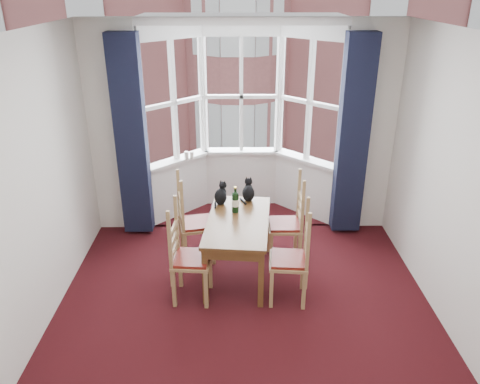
{
  "coord_description": "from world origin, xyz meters",
  "views": [
    {
      "loc": [
        -0.1,
        -3.67,
        3.17
      ],
      "look_at": [
        -0.04,
        1.05,
        1.05
      ],
      "focal_mm": 35.0,
      "sensor_mm": 36.0,
      "label": 1
    }
  ],
  "objects_px": {
    "chair_left_near": "(183,260)",
    "cat_left": "(221,195)",
    "dining_table": "(238,228)",
    "candle_tall": "(186,155)",
    "chair_left_far": "(189,225)",
    "cat_right": "(248,192)",
    "candle_short": "(192,155)",
    "chair_right_near": "(297,261)",
    "wine_bottle": "(235,201)",
    "chair_right_far": "(292,226)"
  },
  "relations": [
    {
      "from": "dining_table",
      "to": "chair_left_far",
      "type": "xyz_separation_m",
      "value": [
        -0.59,
        0.33,
        -0.15
      ]
    },
    {
      "from": "cat_left",
      "to": "cat_right",
      "type": "height_order",
      "value": "cat_right"
    },
    {
      "from": "chair_left_near",
      "to": "cat_right",
      "type": "relative_size",
      "value": 3.13
    },
    {
      "from": "cat_left",
      "to": "candle_tall",
      "type": "distance_m",
      "value": 1.26
    },
    {
      "from": "chair_left_far",
      "to": "cat_left",
      "type": "height_order",
      "value": "cat_left"
    },
    {
      "from": "dining_table",
      "to": "wine_bottle",
      "type": "height_order",
      "value": "wine_bottle"
    },
    {
      "from": "cat_right",
      "to": "chair_right_near",
      "type": "bearing_deg",
      "value": -64.09
    },
    {
      "from": "candle_short",
      "to": "chair_left_far",
      "type": "bearing_deg",
      "value": -87.58
    },
    {
      "from": "chair_right_far",
      "to": "chair_right_near",
      "type": "bearing_deg",
      "value": -92.55
    },
    {
      "from": "cat_left",
      "to": "cat_right",
      "type": "bearing_deg",
      "value": 15.84
    },
    {
      "from": "chair_left_near",
      "to": "wine_bottle",
      "type": "relative_size",
      "value": 2.9
    },
    {
      "from": "cat_right",
      "to": "candle_short",
      "type": "xyz_separation_m",
      "value": [
        -0.78,
        1.08,
        0.1
      ]
    },
    {
      "from": "chair_left_near",
      "to": "candle_tall",
      "type": "height_order",
      "value": "candle_tall"
    },
    {
      "from": "chair_left_far",
      "to": "candle_tall",
      "type": "xyz_separation_m",
      "value": [
        -0.13,
        1.24,
        0.45
      ]
    },
    {
      "from": "chair_right_far",
      "to": "cat_left",
      "type": "distance_m",
      "value": 0.94
    },
    {
      "from": "chair_left_far",
      "to": "candle_tall",
      "type": "height_order",
      "value": "candle_tall"
    },
    {
      "from": "chair_right_far",
      "to": "cat_right",
      "type": "xyz_separation_m",
      "value": [
        -0.53,
        0.22,
        0.35
      ]
    },
    {
      "from": "chair_right_near",
      "to": "candle_short",
      "type": "bearing_deg",
      "value": 121.25
    },
    {
      "from": "candle_short",
      "to": "chair_left_near",
      "type": "bearing_deg",
      "value": -88.38
    },
    {
      "from": "chair_left_near",
      "to": "cat_left",
      "type": "relative_size",
      "value": 3.17
    },
    {
      "from": "wine_bottle",
      "to": "candle_tall",
      "type": "relative_size",
      "value": 2.78
    },
    {
      "from": "candle_tall",
      "to": "candle_short",
      "type": "relative_size",
      "value": 1.09
    },
    {
      "from": "chair_left_far",
      "to": "chair_right_near",
      "type": "xyz_separation_m",
      "value": [
        1.22,
        -0.82,
        0.0
      ]
    },
    {
      "from": "wine_bottle",
      "to": "chair_right_near",
      "type": "bearing_deg",
      "value": -46.63
    },
    {
      "from": "dining_table",
      "to": "candle_tall",
      "type": "height_order",
      "value": "candle_tall"
    },
    {
      "from": "cat_right",
      "to": "candle_short",
      "type": "distance_m",
      "value": 1.33
    },
    {
      "from": "chair_right_far",
      "to": "dining_table",
      "type": "bearing_deg",
      "value": -154.77
    },
    {
      "from": "chair_left_near",
      "to": "candle_short",
      "type": "distance_m",
      "value": 2.1
    },
    {
      "from": "wine_bottle",
      "to": "candle_short",
      "type": "distance_m",
      "value": 1.53
    },
    {
      "from": "candle_tall",
      "to": "candle_short",
      "type": "height_order",
      "value": "candle_tall"
    },
    {
      "from": "chair_right_near",
      "to": "chair_right_far",
      "type": "distance_m",
      "value": 0.79
    },
    {
      "from": "chair_left_near",
      "to": "cat_left",
      "type": "bearing_deg",
      "value": 66.2
    },
    {
      "from": "cat_left",
      "to": "chair_right_far",
      "type": "bearing_deg",
      "value": -8.14
    },
    {
      "from": "chair_left_far",
      "to": "chair_right_near",
      "type": "height_order",
      "value": "same"
    },
    {
      "from": "chair_left_far",
      "to": "cat_right",
      "type": "xyz_separation_m",
      "value": [
        0.72,
        0.19,
        0.35
      ]
    },
    {
      "from": "chair_left_near",
      "to": "chair_left_far",
      "type": "xyz_separation_m",
      "value": [
        -0.0,
        0.77,
        0.0
      ]
    },
    {
      "from": "chair_right_far",
      "to": "cat_left",
      "type": "relative_size",
      "value": 3.17
    },
    {
      "from": "cat_right",
      "to": "candle_tall",
      "type": "distance_m",
      "value": 1.36
    },
    {
      "from": "cat_left",
      "to": "candle_short",
      "type": "bearing_deg",
      "value": 110.64
    },
    {
      "from": "chair_right_far",
      "to": "cat_left",
      "type": "height_order",
      "value": "cat_left"
    },
    {
      "from": "candle_short",
      "to": "wine_bottle",
      "type": "bearing_deg",
      "value": -66.24
    },
    {
      "from": "wine_bottle",
      "to": "cat_left",
      "type": "bearing_deg",
      "value": 127.63
    },
    {
      "from": "cat_left",
      "to": "dining_table",
      "type": "bearing_deg",
      "value": -64.83
    },
    {
      "from": "dining_table",
      "to": "chair_left_near",
      "type": "height_order",
      "value": "chair_left_near"
    },
    {
      "from": "wine_bottle",
      "to": "cat_right",
      "type": "bearing_deg",
      "value": 63.4
    },
    {
      "from": "chair_right_far",
      "to": "wine_bottle",
      "type": "xyz_separation_m",
      "value": [
        -0.69,
        -0.1,
        0.38
      ]
    },
    {
      "from": "chair_right_far",
      "to": "cat_right",
      "type": "distance_m",
      "value": 0.67
    },
    {
      "from": "chair_left_far",
      "to": "wine_bottle",
      "type": "bearing_deg",
      "value": -12.74
    },
    {
      "from": "chair_right_far",
      "to": "candle_tall",
      "type": "xyz_separation_m",
      "value": [
        -1.38,
        1.27,
        0.45
      ]
    },
    {
      "from": "chair_right_near",
      "to": "cat_left",
      "type": "bearing_deg",
      "value": 132.04
    }
  ]
}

